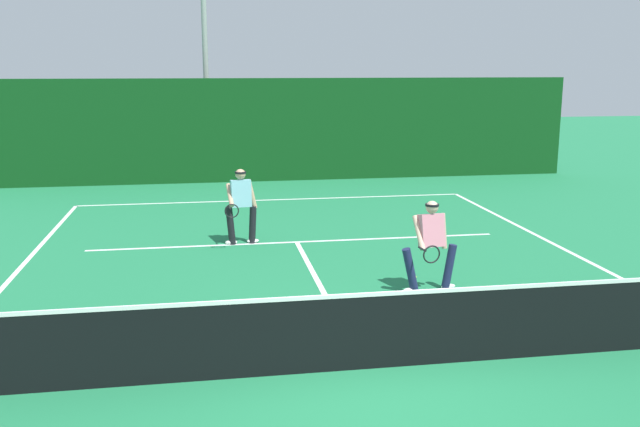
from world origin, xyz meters
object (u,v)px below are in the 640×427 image
at_px(tennis_ball, 415,277).
at_px(light_pole, 204,31).
at_px(player_near, 431,242).
at_px(player_far, 241,203).

xyz_separation_m(tennis_ball, light_pole, (-3.50, 12.62, 4.81)).
bearing_deg(tennis_ball, player_near, -87.09).
height_order(player_near, player_far, player_far).
distance_m(player_far, light_pole, 10.42).
relative_size(player_near, light_pole, 0.19).
bearing_deg(tennis_ball, light_pole, 105.48).
bearing_deg(player_far, light_pole, -92.16).
relative_size(player_near, player_far, 0.97).
distance_m(player_near, light_pole, 14.35).
height_order(player_near, light_pole, light_pole).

